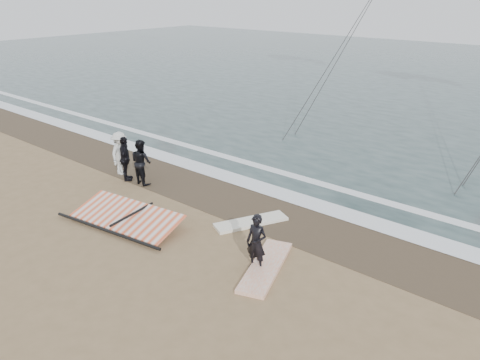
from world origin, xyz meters
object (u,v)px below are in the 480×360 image
Objects in this scene: board_cream at (251,222)px; sail_rig at (129,216)px; man_main at (256,243)px; board_white at (266,266)px.

board_cream is 3.84m from sail_rig.
board_white is at bearing 35.45° from man_main.
board_cream is at bearing 38.26° from sail_rig.
man_main is 0.59× the size of board_white.
man_main is at bearing -157.22° from board_white.
board_white is (0.19, 0.17, -0.73)m from man_main.
man_main is 2.65m from board_cream.
board_cream is 0.56× the size of sail_rig.
sail_rig is (-3.01, -2.38, 0.15)m from board_cream.
board_white is 4.93m from sail_rig.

